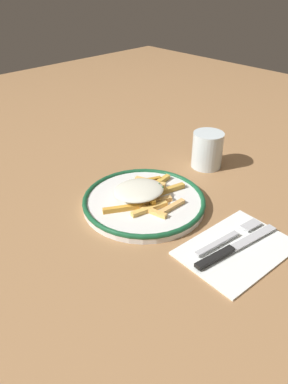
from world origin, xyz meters
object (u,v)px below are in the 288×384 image
Objects in this scene: napkin at (237,248)px; fork at (230,237)px; knife at (231,249)px; water_glass at (207,150)px; plate at (144,201)px; fries_heap at (143,192)px.

fork is at bearing 155.39° from napkin.
knife is at bearing -52.62° from fork.
napkin is 0.35m from water_glass.
plate is 1.58× the size of fork.
fries_heap is 1.02× the size of knife.
plate is at bearing -170.62° from fork.
plate is 0.26m from water_glass.
fork is 0.84× the size of knife.
fork is at bearing 8.97° from fries_heap.
water_glass is (-0.23, 0.22, 0.04)m from fork.
fork is 0.04m from knife.
fork is at bearing 127.38° from knife.
knife reaches higher than fork.
knife is at bearing 0.68° from fries_heap.
fork is (-0.03, 0.01, 0.01)m from napkin.
fork is 1.85× the size of water_glass.
napkin is 2.27× the size of water_glass.
fork is (0.21, 0.03, -0.00)m from plate.
water_glass is (-0.25, 0.25, 0.04)m from knife.
fries_heap reaches higher than knife.
fries_heap is 0.25m from water_glass.
water_glass is at bearing 94.66° from plate.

